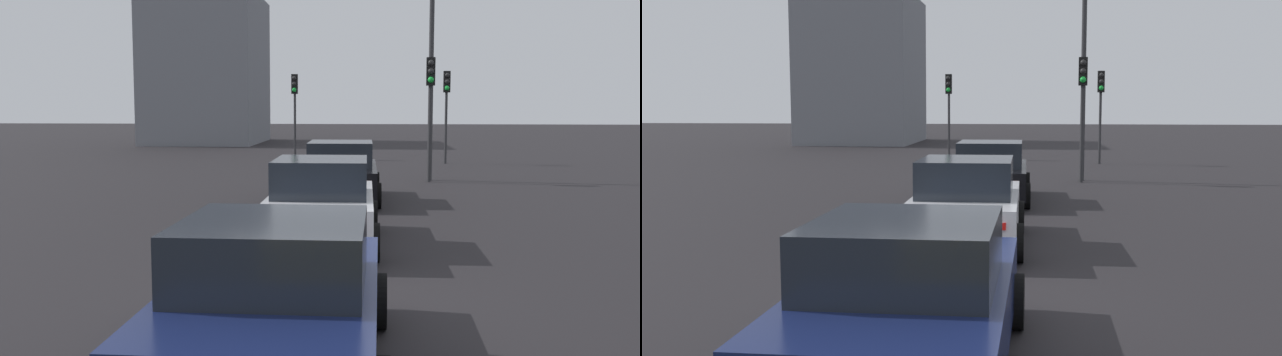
{
  "view_description": "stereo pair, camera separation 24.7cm",
  "coord_description": "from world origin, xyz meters",
  "views": [
    {
      "loc": [
        -8.44,
        -0.65,
        2.56
      ],
      "look_at": [
        1.54,
        0.07,
        1.5
      ],
      "focal_mm": 39.35,
      "sensor_mm": 36.0,
      "label": 1
    },
    {
      "loc": [
        -8.42,
        -0.9,
        2.56
      ],
      "look_at": [
        1.54,
        0.07,
        1.5
      ],
      "focal_mm": 39.35,
      "sensor_mm": 36.0,
      "label": 2
    }
  ],
  "objects": [
    {
      "name": "car_white_second",
      "position": [
        4.02,
        0.22,
        0.76
      ],
      "size": [
        4.28,
        2.07,
        1.59
      ],
      "rotation": [
        0.0,
        0.0,
        0.01
      ],
      "color": "silver",
      "rests_on": "ground_plane"
    },
    {
      "name": "ground_plane",
      "position": [
        0.0,
        0.0,
        -0.1
      ],
      "size": [
        160.0,
        160.0,
        0.2
      ],
      "primitive_type": "cube",
      "color": "black"
    },
    {
      "name": "traffic_light_far_left",
      "position": [
        14.55,
        -2.57,
        2.91
      ],
      "size": [
        0.32,
        0.29,
        4.04
      ],
      "rotation": [
        0.0,
        0.0,
        3.11
      ],
      "color": "#2D2D30",
      "rests_on": "ground_plane"
    },
    {
      "name": "building_facade_left",
      "position": [
        37.17,
        10.0,
        4.74
      ],
      "size": [
        9.0,
        6.89,
        9.48
      ],
      "primitive_type": "cube",
      "color": "slate",
      "rests_on": "ground_plane"
    },
    {
      "name": "traffic_light_near_right",
      "position": [
        21.77,
        -3.85,
        2.83
      ],
      "size": [
        0.32,
        0.28,
        3.93
      ],
      "rotation": [
        0.0,
        0.0,
        3.16
      ],
      "color": "#2D2D30",
      "rests_on": "ground_plane"
    },
    {
      "name": "car_navy_third",
      "position": [
        -1.99,
        0.23,
        0.73
      ],
      "size": [
        4.33,
        2.16,
        1.51
      ],
      "rotation": [
        0.0,
        0.0,
        -0.01
      ],
      "color": "#141E4C",
      "rests_on": "ground_plane"
    },
    {
      "name": "car_black_lead",
      "position": [
        9.87,
        0.12,
        0.76
      ],
      "size": [
        4.37,
        2.09,
        1.58
      ],
      "rotation": [
        0.0,
        0.0,
        0.01
      ],
      "color": "black",
      "rests_on": "ground_plane"
    },
    {
      "name": "street_lamp_kerbside",
      "position": [
        15.12,
        -2.62,
        4.62
      ],
      "size": [
        0.56,
        0.36,
        7.91
      ],
      "color": "#2D2D30",
      "rests_on": "ground_plane"
    },
    {
      "name": "traffic_light_near_left",
      "position": [
        23.85,
        2.86,
        2.81
      ],
      "size": [
        0.32,
        0.29,
        3.91
      ],
      "rotation": [
        0.0,
        0.0,
        3.08
      ],
      "color": "#2D2D30",
      "rests_on": "ground_plane"
    }
  ]
}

